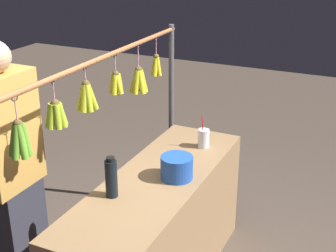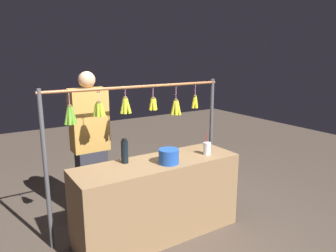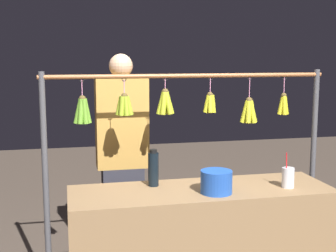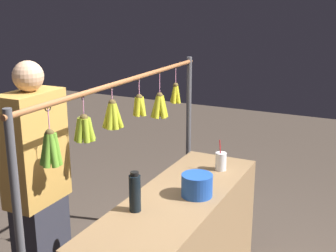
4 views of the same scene
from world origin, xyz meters
The scene contains 6 objects.
market_counter centered at (0.00, 0.00, 0.43)m, with size 1.81×0.58×0.85m, color olive.
display_rack centered at (0.04, -0.38, 1.21)m, with size 2.17×0.13×1.65m.
water_bottle centered at (0.31, -0.15, 0.98)m, with size 0.07×0.07×0.26m.
blue_bucket centered at (-0.07, 0.11, 0.93)m, with size 0.21×0.21×0.15m, color #2251B5.
drink_cup centered at (-0.59, 0.10, 0.92)m, with size 0.09×0.09×0.25m.
vendor_person centered at (0.45, -0.81, 0.88)m, with size 0.42×0.23×1.78m.
Camera 4 is at (2.56, 1.19, 2.14)m, focal length 48.62 mm.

